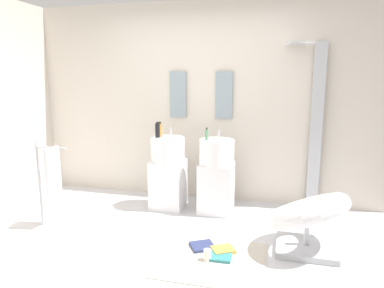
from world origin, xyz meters
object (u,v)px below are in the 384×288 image
Objects in this scene: magazine_ochre at (223,250)px; soap_bottle_amber at (160,130)px; towel_rack at (51,172)px; pedestal_sink_left at (168,172)px; pedestal_sink_right at (216,175)px; magazine_navy at (202,246)px; magazine_teal at (220,256)px; soap_bottle_black at (157,130)px; coffee_mug at (207,255)px; soap_bottle_green at (207,135)px; lounge_chair at (308,216)px; shower_column at (315,124)px.

soap_bottle_amber reaches higher than magazine_ochre.
pedestal_sink_left is at bearing 40.91° from towel_rack.
pedestal_sink_right is 4.57× the size of magazine_navy.
magazine_ochre is (0.21, -0.04, 0.00)m from magazine_navy.
magazine_navy and magazine_teal have the same top height.
soap_bottle_black is at bearing -116.12° from soap_bottle_amber.
coffee_mug is at bearing -82.89° from pedestal_sink_right.
magazine_teal is at bearing -71.20° from soap_bottle_green.
soap_bottle_black is (0.92, 0.87, 0.36)m from towel_rack.
magazine_teal is 0.13m from coffee_mug.
soap_bottle_amber is (-0.87, 1.22, 0.93)m from coffee_mug.
soap_bottle_amber reaches higher than soap_bottle_green.
magazine_ochre is (0.88, -1.01, -0.44)m from pedestal_sink_left.
towel_rack is at bearing 144.93° from magazine_ochre.
soap_bottle_black reaches higher than soap_bottle_green.
soap_bottle_black is at bearing 103.82° from magazine_ochre.
lounge_chair reaches higher than magazine_teal.
lounge_chair is 1.02m from coffee_mug.
shower_column is 10.73× the size of soap_bottle_amber.
coffee_mug is 1.75m from soap_bottle_black.
shower_column is 1.93m from soap_bottle_black.
magazine_ochre is (0.26, -1.01, -0.44)m from pedestal_sink_right.
towel_rack reaches higher than magazine_navy.
pedestal_sink_right is 1.24m from magazine_teal.
soap_bottle_black reaches higher than pedestal_sink_right.
magazine_teal is (1.91, -0.23, -0.61)m from towel_rack.
towel_rack is (-1.04, -0.90, 0.17)m from pedestal_sink_left.
soap_bottle_amber is at bearing 172.11° from soap_bottle_green.
magazine_teal is 1.47m from soap_bottle_green.
magazine_navy is at bearing -2.67° from towel_rack.
shower_column is at bearing 26.87° from magazine_ochre.
pedestal_sink_left reaches higher than towel_rack.
towel_rack is 4.32× the size of magazine_navy.
coffee_mug is (-0.87, -0.43, -0.29)m from lounge_chair.
magazine_navy is (-0.97, -0.21, -0.33)m from lounge_chair.
magazine_teal is at bearing -125.70° from magazine_ochre.
soap_bottle_green reaches higher than magazine_navy.
coffee_mug is (-0.98, -1.62, -1.02)m from shower_column.
shower_column is (1.13, 0.41, 0.62)m from pedestal_sink_right.
soap_bottle_black is (-1.76, 0.74, 0.64)m from lounge_chair.
lounge_chair reaches higher than coffee_mug.
towel_rack is at bearing -154.88° from shower_column.
coffee_mug is (-0.10, -0.07, 0.04)m from magazine_teal.
lounge_chair is at bearing -14.05° from magazine_ochre.
shower_column is at bearing 84.77° from lounge_chair.
soap_bottle_amber is (-0.98, 1.02, 0.97)m from magazine_ochre.
magazine_ochre is 1.06× the size of soap_bottle_black.
coffee_mug is 1.48m from soap_bottle_green.
soap_bottle_amber is 0.62m from soap_bottle_green.
pedestal_sink_left is 4.93× the size of magazine_ochre.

